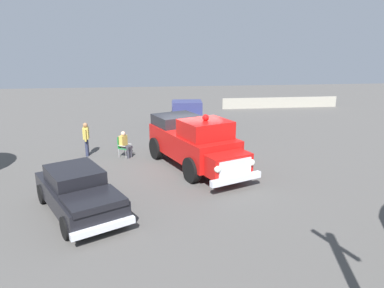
% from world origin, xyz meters
% --- Properties ---
extents(ground_plane, '(60.00, 60.00, 0.00)m').
position_xyz_m(ground_plane, '(0.00, 0.00, 0.00)').
color(ground_plane, '#514F4C').
extents(vintage_fire_truck, '(4.31, 6.33, 2.59)m').
position_xyz_m(vintage_fire_truck, '(0.08, -0.54, 1.20)').
color(vintage_fire_truck, black).
rests_on(vintage_fire_truck, ground).
extents(classic_hot_rod, '(3.67, 4.72, 1.46)m').
position_xyz_m(classic_hot_rod, '(-4.26, -4.56, 0.75)').
color(classic_hot_rod, black).
rests_on(classic_hot_rod, ground).
extents(parked_pickup, '(2.27, 4.90, 1.90)m').
position_xyz_m(parked_pickup, '(0.54, 7.23, 0.99)').
color(parked_pickup, black).
rests_on(parked_pickup, ground).
extents(lawn_chair_near_truck, '(0.69, 0.68, 1.02)m').
position_xyz_m(lawn_chair_near_truck, '(-3.22, 1.41, 0.59)').
color(lawn_chair_near_truck, '#B7BABF').
rests_on(lawn_chair_near_truck, ground).
extents(lawn_chair_by_car, '(0.69, 0.69, 1.02)m').
position_xyz_m(lawn_chair_by_car, '(2.32, 2.40, 0.59)').
color(lawn_chair_by_car, '#B7BABF').
rests_on(lawn_chair_by_car, ground).
extents(spectator_seated, '(0.65, 0.61, 1.29)m').
position_xyz_m(spectator_seated, '(-3.11, 1.34, 0.70)').
color(spectator_seated, '#383842').
rests_on(spectator_seated, ground).
extents(spectator_standing, '(0.28, 0.64, 1.68)m').
position_xyz_m(spectator_standing, '(-5.01, 1.78, 0.96)').
color(spectator_standing, '#2D334C').
rests_on(spectator_standing, ground).
extents(background_fence, '(10.07, 0.12, 0.90)m').
position_xyz_m(background_fence, '(9.27, 13.60, 0.45)').
color(background_fence, '#A8A393').
rests_on(background_fence, ground).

